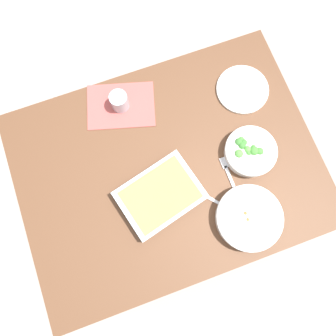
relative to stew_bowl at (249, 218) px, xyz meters
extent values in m
plane|color=#9E9389|center=(-0.22, 0.29, -0.77)|extent=(6.00, 6.00, 0.00)
cube|color=brown|center=(-0.22, 0.29, -0.05)|extent=(1.20, 0.90, 0.04)
cylinder|color=brown|center=(-0.76, -0.10, -0.42)|extent=(0.06, 0.06, 0.70)
cylinder|color=brown|center=(0.32, -0.10, -0.42)|extent=(0.06, 0.06, 0.70)
cylinder|color=brown|center=(-0.76, 0.68, -0.42)|extent=(0.06, 0.06, 0.70)
cylinder|color=brown|center=(0.32, 0.68, -0.42)|extent=(0.06, 0.06, 0.70)
cube|color=#B24C47|center=(-0.31, 0.61, -0.03)|extent=(0.32, 0.27, 0.00)
cylinder|color=silver|center=(0.00, 0.00, 0.00)|extent=(0.25, 0.25, 0.05)
torus|color=silver|center=(0.00, 0.00, 0.02)|extent=(0.25, 0.25, 0.01)
cylinder|color=#B2844C|center=(0.00, 0.00, 0.00)|extent=(0.20, 0.20, 0.03)
sphere|color=silver|center=(0.00, -0.05, 0.01)|extent=(0.01, 0.01, 0.01)
sphere|color=silver|center=(0.00, 0.00, 0.02)|extent=(0.02, 0.02, 0.02)
sphere|color=silver|center=(-0.02, -0.06, 0.02)|extent=(0.02, 0.02, 0.02)
sphere|color=#C66633|center=(-0.01, 0.00, 0.02)|extent=(0.02, 0.02, 0.02)
sphere|color=silver|center=(0.02, -0.06, 0.02)|extent=(0.02, 0.02, 0.02)
sphere|color=#C66633|center=(-0.01, 0.02, 0.02)|extent=(0.02, 0.02, 0.02)
cylinder|color=silver|center=(0.11, 0.24, -0.01)|extent=(0.20, 0.20, 0.05)
torus|color=silver|center=(0.11, 0.24, 0.01)|extent=(0.21, 0.21, 0.01)
cylinder|color=#8CB272|center=(0.11, 0.24, 0.00)|extent=(0.16, 0.16, 0.02)
sphere|color=#478C38|center=(0.12, 0.23, 0.02)|extent=(0.04, 0.04, 0.04)
sphere|color=#478C38|center=(0.09, 0.29, 0.01)|extent=(0.03, 0.03, 0.03)
sphere|color=#3D7A33|center=(0.07, 0.29, 0.01)|extent=(0.03, 0.03, 0.03)
sphere|color=#3D7A33|center=(0.08, 0.27, 0.01)|extent=(0.03, 0.03, 0.03)
sphere|color=#569E42|center=(0.10, 0.25, 0.01)|extent=(0.03, 0.03, 0.03)
sphere|color=#3D7A33|center=(0.14, 0.22, 0.01)|extent=(0.03, 0.03, 0.03)
sphere|color=#569E42|center=(0.06, 0.24, 0.02)|extent=(0.04, 0.04, 0.04)
sphere|color=#478C38|center=(0.09, 0.23, 0.01)|extent=(0.02, 0.02, 0.02)
sphere|color=#478C38|center=(0.14, 0.22, 0.01)|extent=(0.03, 0.03, 0.03)
sphere|color=#478C38|center=(0.12, 0.25, 0.01)|extent=(0.02, 0.02, 0.02)
sphere|color=#3D7A33|center=(0.09, 0.28, 0.01)|extent=(0.03, 0.03, 0.03)
cube|color=silver|center=(-0.29, 0.19, 0.00)|extent=(0.34, 0.29, 0.06)
cube|color=#DBAD56|center=(-0.29, 0.19, 0.01)|extent=(0.30, 0.25, 0.04)
cylinder|color=#B2BCC6|center=(-0.31, 0.61, 0.01)|extent=(0.07, 0.07, 0.08)
cylinder|color=black|center=(-0.31, 0.61, 0.00)|extent=(0.06, 0.06, 0.05)
cylinder|color=silver|center=(0.19, 0.50, -0.03)|extent=(0.22, 0.22, 0.01)
cube|color=silver|center=(-0.08, 0.09, -0.03)|extent=(0.10, 0.11, 0.01)
ellipsoid|color=silver|center=(-0.02, 0.03, -0.03)|extent=(0.05, 0.05, 0.01)
cube|color=silver|center=(0.00, 0.15, -0.03)|extent=(0.01, 0.14, 0.01)
cube|color=silver|center=(0.00, 0.24, -0.03)|extent=(0.02, 0.04, 0.01)
camera|label=1|loc=(-0.31, 0.04, 1.20)|focal=33.60mm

